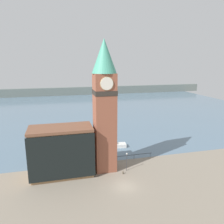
{
  "coord_description": "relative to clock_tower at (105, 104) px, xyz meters",
  "views": [
    {
      "loc": [
        -10.45,
        -32.36,
        21.11
      ],
      "look_at": [
        -0.92,
        5.43,
        12.1
      ],
      "focal_mm": 35.0,
      "sensor_mm": 36.0,
      "label": 1
    }
  ],
  "objects": [
    {
      "name": "ground_plane",
      "position": [
        1.91,
        -7.23,
        -13.4
      ],
      "size": [
        160.0,
        160.0,
        0.0
      ],
      "primitive_type": "plane",
      "color": "gray"
    },
    {
      "name": "water",
      "position": [
        1.91,
        62.9,
        -13.4
      ],
      "size": [
        160.0,
        120.0,
        0.0
      ],
      "color": "slate",
      "rests_on": "ground_plane"
    },
    {
      "name": "clock_tower",
      "position": [
        0.0,
        0.0,
        0.0
      ],
      "size": [
        4.56,
        4.56,
        25.21
      ],
      "color": "brown",
      "rests_on": "ground_plane"
    },
    {
      "name": "lamp_post",
      "position": [
        3.97,
        -1.86,
        -10.78
      ],
      "size": [
        0.32,
        0.32,
        3.73
      ],
      "color": "#2D2D33",
      "rests_on": "ground_plane"
    },
    {
      "name": "far_shoreline",
      "position": [
        1.91,
        102.9,
        -10.9
      ],
      "size": [
        180.0,
        3.0,
        5.0
      ],
      "color": "slate",
      "rests_on": "water"
    },
    {
      "name": "mooring_bollard_near",
      "position": [
        2.89,
        -3.0,
        -13.08
      ],
      "size": [
        0.27,
        0.27,
        0.59
      ],
      "color": "brown",
      "rests_on": "ground_plane"
    },
    {
      "name": "pier_building",
      "position": [
        -8.37,
        -0.3,
        -8.67
      ],
      "size": [
        11.67,
        6.02,
        9.41
      ],
      "color": "#9E754C",
      "rests_on": "ground_plane"
    },
    {
      "name": "pier_railing",
      "position": [
        7.14,
        2.65,
        -12.47
      ],
      "size": [
        8.33,
        0.08,
        1.09
      ],
      "color": "#232328",
      "rests_on": "ground_plane"
    },
    {
      "name": "boat_near",
      "position": [
        4.15,
        10.51,
        -12.7
      ],
      "size": [
        6.51,
        2.59,
        1.93
      ],
      "rotation": [
        0.0,
        0.0,
        -0.09
      ],
      "color": "silver",
      "rests_on": "water"
    }
  ]
}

